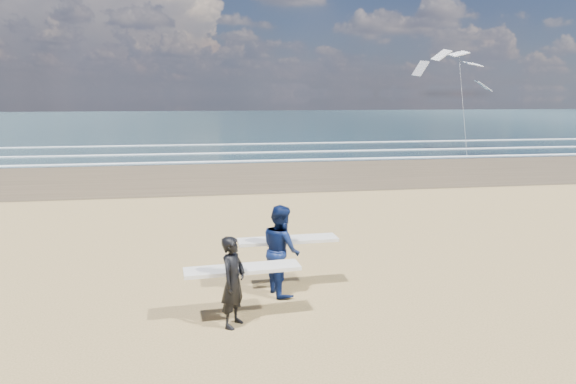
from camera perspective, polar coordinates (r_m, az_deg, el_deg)
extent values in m
cube|color=brown|center=(34.07, 26.11, 2.61)|extent=(220.00, 12.00, 0.01)
cube|color=#172C33|center=(83.92, 4.26, 7.94)|extent=(220.00, 100.00, 0.02)
cube|color=white|center=(38.04, 21.96, 3.75)|extent=(220.00, 0.50, 0.05)
cube|color=white|center=(42.10, 18.66, 4.58)|extent=(220.00, 0.50, 0.05)
cube|color=white|center=(47.91, 15.03, 5.48)|extent=(220.00, 0.50, 0.05)
imported|color=black|center=(9.58, -6.12, -9.88)|extent=(0.68, 0.75, 1.71)
cube|color=white|center=(9.88, -5.08, -8.50)|extent=(2.23, 0.69, 0.07)
imported|color=#0C1A47|center=(11.00, -0.76, -6.42)|extent=(0.93, 1.09, 1.94)
cube|color=white|center=(11.33, -0.03, -5.33)|extent=(2.22, 0.60, 0.07)
cube|color=slate|center=(37.46, 19.27, 3.83)|extent=(0.12, 0.12, 0.10)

